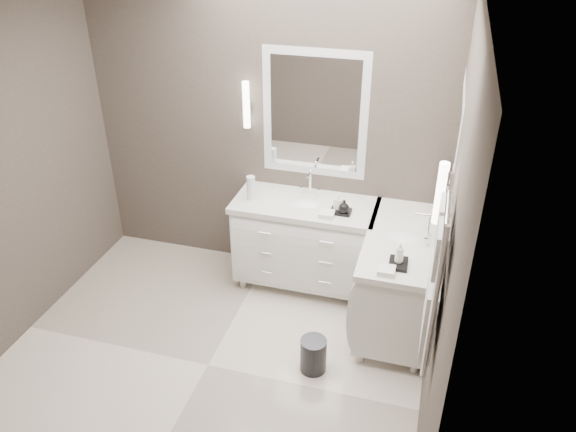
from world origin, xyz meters
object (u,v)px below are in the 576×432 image
(vanity_back, at_px, (305,239))
(vanity_right, at_px, (400,275))
(waste_bin, at_px, (313,355))
(towel_ladder, at_px, (435,283))

(vanity_back, height_order, vanity_right, same)
(vanity_back, bearing_deg, vanity_right, -20.38)
(vanity_back, relative_size, waste_bin, 4.42)
(towel_ladder, bearing_deg, vanity_back, 124.10)
(vanity_right, relative_size, waste_bin, 4.42)
(vanity_back, xyz_separation_m, waste_bin, (0.34, -1.04, -0.35))
(vanity_right, bearing_deg, waste_bin, -127.00)
(vanity_back, relative_size, towel_ladder, 1.38)
(vanity_back, bearing_deg, towel_ladder, -55.90)
(towel_ladder, distance_m, waste_bin, 1.58)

